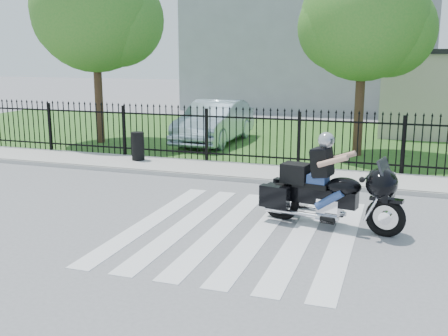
% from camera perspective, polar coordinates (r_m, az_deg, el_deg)
% --- Properties ---
extents(ground, '(120.00, 120.00, 0.00)m').
position_cam_1_polar(ground, '(10.64, 1.87, -6.87)').
color(ground, slate).
rests_on(ground, ground).
extents(crosswalk, '(5.00, 5.50, 0.01)m').
position_cam_1_polar(crosswalk, '(10.64, 1.87, -6.84)').
color(crosswalk, silver).
rests_on(crosswalk, ground).
extents(sidewalk, '(40.00, 2.00, 0.12)m').
position_cam_1_polar(sidewalk, '(15.30, 7.35, -0.78)').
color(sidewalk, '#ADAAA3').
rests_on(sidewalk, ground).
extents(curb, '(40.00, 0.12, 0.12)m').
position_cam_1_polar(curb, '(14.35, 6.54, -1.63)').
color(curb, '#ADAAA3').
rests_on(curb, ground).
extents(grass_strip, '(40.00, 12.00, 0.02)m').
position_cam_1_polar(grass_strip, '(22.09, 11.01, 2.99)').
color(grass_strip, '#27521C').
rests_on(grass_strip, ground).
extents(iron_fence, '(26.00, 0.04, 1.80)m').
position_cam_1_polar(iron_fence, '(16.10, 8.15, 2.91)').
color(iron_fence, black).
rests_on(iron_fence, ground).
extents(tree_left, '(4.80, 4.80, 7.58)m').
position_cam_1_polar(tree_left, '(21.48, -13.93, 16.42)').
color(tree_left, '#382316').
rests_on(tree_left, ground).
extents(tree_mid, '(4.20, 4.20, 6.78)m').
position_cam_1_polar(tree_mid, '(18.71, 14.99, 15.48)').
color(tree_mid, '#382316').
rests_on(tree_mid, ground).
extents(building_tall, '(15.00, 10.00, 12.00)m').
position_cam_1_polar(building_tall, '(36.20, 9.74, 16.08)').
color(building_tall, '#979AA0').
rests_on(building_tall, ground).
extents(motorcycle_rider, '(3.00, 1.40, 2.01)m').
position_cam_1_polar(motorcycle_rider, '(10.91, 11.15, -2.12)').
color(motorcycle_rider, black).
rests_on(motorcycle_rider, ground).
extents(parked_car, '(1.83, 5.12, 1.68)m').
position_cam_1_polar(parked_car, '(20.87, -1.03, 5.04)').
color(parked_car, '#A3BCCE').
rests_on(parked_car, grass_strip).
extents(litter_bin, '(0.52, 0.52, 0.92)m').
position_cam_1_polar(litter_bin, '(17.19, -9.35, 2.37)').
color(litter_bin, black).
rests_on(litter_bin, sidewalk).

